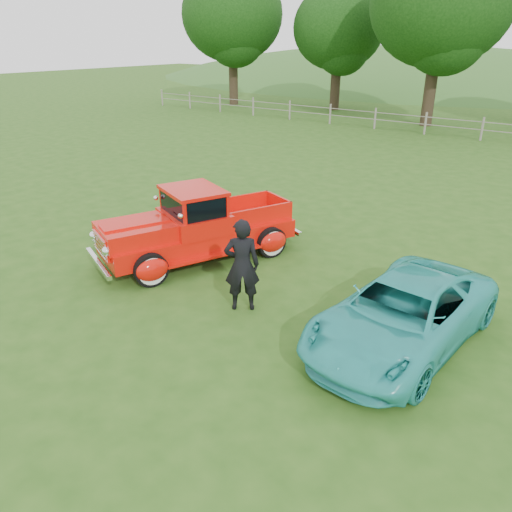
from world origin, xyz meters
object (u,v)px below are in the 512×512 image
Objects in this scene: man at (242,265)px; tree_near_west at (442,2)px; red_pickup at (197,228)px; tree_mid_west at (339,28)px; teal_sedan at (403,314)px; tree_far_west at (232,15)px.

tree_near_west is at bearing -117.03° from man.
tree_mid_west is at bearing 134.29° from red_pickup.
teal_sedan is at bearing -71.36° from tree_near_west.
tree_mid_west is at bearing 14.04° from tree_far_west.
tree_near_west is (8.00, -3.00, 1.25)m from tree_mid_west.
teal_sedan is (15.99, -26.67, -4.95)m from tree_mid_west.
red_pickup is (2.54, -23.05, -6.00)m from tree_near_west.
tree_near_west reaches higher than man.
man is (4.95, -24.35, -5.85)m from tree_near_west.
tree_mid_west is at bearing 125.96° from teal_sedan.
teal_sedan is at bearing -59.06° from tree_mid_west.
man is at bearing -162.46° from teal_sedan.
tree_far_west is 33.35m from man.
man reaches higher than teal_sedan.
tree_far_west reaches higher than teal_sedan.
red_pickup is at bearing -67.97° from tree_mid_west.
tree_far_west is 1.17× the size of tree_mid_west.
tree_far_west is 1.88× the size of red_pickup.
tree_near_west is at bearing 118.55° from red_pickup.
tree_near_west reaches higher than tree_mid_west.
tree_far_west is 5.23× the size of man.
tree_near_west is 2.39× the size of teal_sedan.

